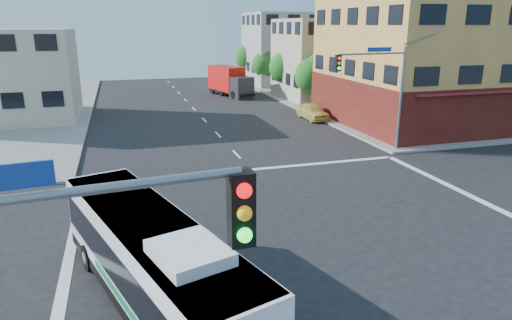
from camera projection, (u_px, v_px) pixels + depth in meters
name	position (u px, v px, depth m)	size (l,w,h in m)	color
ground	(315.00, 238.00, 18.63)	(120.00, 120.00, 0.00)	black
sidewalk_ne	(452.00, 90.00, 60.35)	(50.00, 50.00, 0.15)	gray
corner_building_ne	(444.00, 54.00, 39.40)	(18.10, 15.44, 14.00)	gold
building_east_near	(333.00, 59.00, 53.21)	(12.06, 10.06, 9.00)	tan
building_east_far	(290.00, 49.00, 65.93)	(12.06, 10.06, 10.00)	#979893
building_west	(3.00, 76.00, 40.37)	(12.06, 10.06, 8.00)	beige
signal_mast_ne	(381.00, 79.00, 29.45)	(7.91, 1.13, 8.07)	gray
street_tree_a	(313.00, 73.00, 46.52)	(3.60, 3.60, 5.53)	#3B2315
street_tree_b	(286.00, 65.00, 53.82)	(3.80, 3.80, 5.79)	#3B2315
street_tree_c	(265.00, 63.00, 61.25)	(3.40, 3.40, 5.29)	#3B2315
street_tree_d	(249.00, 56.00, 68.48)	(4.00, 4.00, 6.03)	#3B2315
transit_bus	(152.00, 261.00, 13.64)	(5.43, 10.95, 3.19)	black
box_truck	(230.00, 82.00, 55.50)	(4.29, 8.05, 3.48)	#222227
parked_car	(313.00, 111.00, 41.71)	(1.77, 4.40, 1.50)	#DECB59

